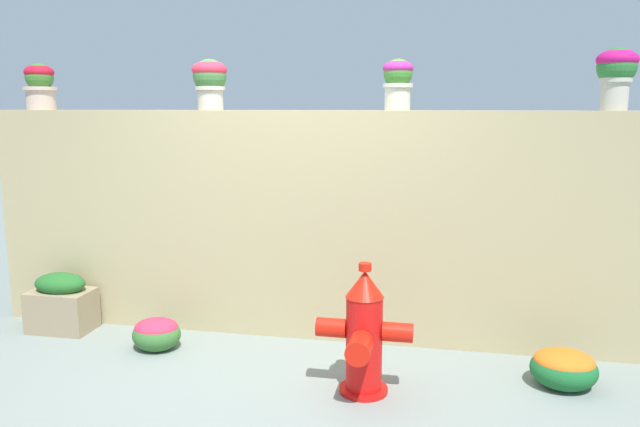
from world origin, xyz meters
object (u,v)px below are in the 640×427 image
at_px(potted_plant_2, 398,80).
at_px(potted_plant_3, 617,70).
at_px(planter_box, 62,303).
at_px(flower_bush_left, 564,367).
at_px(flower_bush_right, 157,332).
at_px(potted_plant_0, 40,84).
at_px(fire_hydrant, 364,335).
at_px(potted_plant_1, 210,79).

distance_m(potted_plant_2, potted_plant_3, 1.53).
bearing_deg(planter_box, flower_bush_left, -4.05).
bearing_deg(planter_box, flower_bush_right, -12.75).
height_order(potted_plant_0, flower_bush_left, potted_plant_0).
xyz_separation_m(fire_hydrant, flower_bush_left, (1.30, 0.36, -0.26)).
bearing_deg(potted_plant_2, potted_plant_1, -178.64).
bearing_deg(potted_plant_1, potted_plant_0, 179.39).
height_order(fire_hydrant, flower_bush_left, fire_hydrant).
xyz_separation_m(potted_plant_1, fire_hydrant, (1.38, -0.99, -1.67)).
relative_size(potted_plant_1, flower_bush_left, 0.92).
height_order(flower_bush_right, planter_box, planter_box).
distance_m(potted_plant_0, fire_hydrant, 3.50).
relative_size(fire_hydrant, flower_bush_right, 2.33).
bearing_deg(potted_plant_2, potted_plant_3, -1.55).
distance_m(flower_bush_right, planter_box, 0.98).
relative_size(potted_plant_1, potted_plant_2, 1.04).
distance_m(flower_bush_left, planter_box, 3.92).
bearing_deg(potted_plant_1, planter_box, -163.86).
bearing_deg(potted_plant_2, flower_bush_left, -29.25).
bearing_deg(flower_bush_right, potted_plant_0, 155.01).
bearing_deg(planter_box, potted_plant_0, 129.57).
bearing_deg(potted_plant_1, flower_bush_left, -13.26).
relative_size(potted_plant_0, planter_box, 0.77).
distance_m(fire_hydrant, flower_bush_right, 1.73).
height_order(flower_bush_left, planter_box, planter_box).
bearing_deg(potted_plant_3, flower_bush_left, -117.90).
bearing_deg(potted_plant_1, fire_hydrant, -35.58).
bearing_deg(fire_hydrant, potted_plant_1, 144.42).
distance_m(potted_plant_1, planter_box, 2.23).
bearing_deg(potted_plant_0, flower_bush_left, -8.75).
bearing_deg(potted_plant_3, planter_box, -175.29).
xyz_separation_m(potted_plant_1, planter_box, (-1.23, -0.36, -1.83)).
distance_m(potted_plant_3, planter_box, 4.65).
relative_size(potted_plant_0, flower_bush_right, 1.04).
xyz_separation_m(potted_plant_3, planter_box, (-4.25, -0.35, -1.86)).
xyz_separation_m(potted_plant_3, flower_bush_right, (-3.29, -0.57, -1.97)).
bearing_deg(flower_bush_right, potted_plant_3, 9.75).
distance_m(potted_plant_3, flower_bush_left, 2.09).
distance_m(potted_plant_0, flower_bush_left, 4.67).
bearing_deg(fire_hydrant, potted_plant_0, 160.98).
bearing_deg(potted_plant_0, flower_bush_right, -24.99).
bearing_deg(potted_plant_3, potted_plant_2, 178.45).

